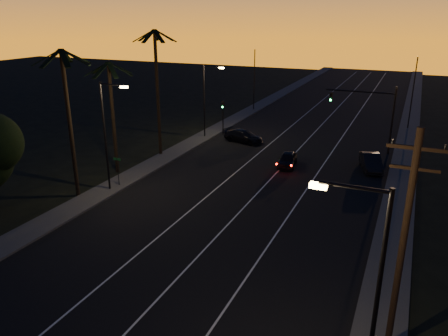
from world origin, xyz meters
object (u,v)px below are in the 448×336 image
at_px(utility_pole, 403,241).
at_px(lead_car, 287,159).
at_px(signal_mast, 370,107).
at_px(cross_car, 243,136).
at_px(right_car, 371,162).

relative_size(utility_pole, lead_car, 2.20).
distance_m(utility_pole, signal_mast, 30.33).
bearing_deg(signal_mast, cross_car, -171.48).
height_order(utility_pole, cross_car, utility_pole).
xyz_separation_m(utility_pole, lead_car, (-10.75, 21.91, -4.64)).
bearing_deg(lead_car, utility_pole, -63.87).
distance_m(lead_car, cross_car, 9.23).
height_order(lead_car, right_car, right_car).
distance_m(utility_pole, right_car, 24.66).
xyz_separation_m(utility_pole, cross_car, (-17.66, 28.02, -4.62)).
relative_size(signal_mast, right_car, 1.48).
bearing_deg(cross_car, signal_mast, 8.52).
bearing_deg(signal_mast, lead_car, -127.84).
xyz_separation_m(lead_car, cross_car, (-6.92, 6.11, 0.02)).
height_order(lead_car, cross_car, cross_car).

